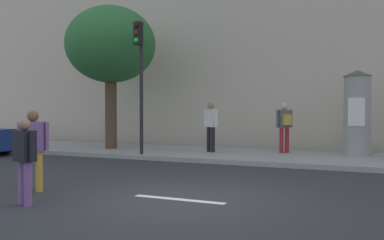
{
  "coord_description": "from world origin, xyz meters",
  "views": [
    {
      "loc": [
        3.42,
        -7.04,
        1.65
      ],
      "look_at": [
        -0.63,
        2.0,
        1.4
      ],
      "focal_mm": 40.28,
      "sensor_mm": 36.0,
      "label": 1
    }
  ],
  "objects_px": {
    "pedestrian_in_light_jacket": "(25,156)",
    "pedestrian_near_pole": "(285,123)",
    "traffic_light": "(140,66)",
    "poster_column": "(357,112)",
    "pedestrian_in_red_top": "(211,122)",
    "street_tree": "(111,45)",
    "pedestrian_with_backpack": "(33,144)"
  },
  "relations": [
    {
      "from": "traffic_light",
      "to": "poster_column",
      "type": "relative_size",
      "value": 1.57
    },
    {
      "from": "street_tree",
      "to": "poster_column",
      "type": "bearing_deg",
      "value": 8.11
    },
    {
      "from": "traffic_light",
      "to": "pedestrian_near_pole",
      "type": "distance_m",
      "value": 5.29
    },
    {
      "from": "pedestrian_with_backpack",
      "to": "pedestrian_in_light_jacket",
      "type": "bearing_deg",
      "value": -51.96
    },
    {
      "from": "poster_column",
      "to": "pedestrian_in_red_top",
      "type": "bearing_deg",
      "value": -168.36
    },
    {
      "from": "traffic_light",
      "to": "pedestrian_in_light_jacket",
      "type": "xyz_separation_m",
      "value": [
        1.77,
        -6.74,
        -2.23
      ]
    },
    {
      "from": "pedestrian_in_light_jacket",
      "to": "pedestrian_near_pole",
      "type": "relative_size",
      "value": 0.87
    },
    {
      "from": "street_tree",
      "to": "pedestrian_near_pole",
      "type": "height_order",
      "value": "street_tree"
    },
    {
      "from": "street_tree",
      "to": "pedestrian_with_backpack",
      "type": "height_order",
      "value": "street_tree"
    },
    {
      "from": "street_tree",
      "to": "pedestrian_in_red_top",
      "type": "height_order",
      "value": "street_tree"
    },
    {
      "from": "pedestrian_in_light_jacket",
      "to": "pedestrian_in_red_top",
      "type": "distance_m",
      "value": 8.48
    },
    {
      "from": "traffic_light",
      "to": "poster_column",
      "type": "xyz_separation_m",
      "value": [
        6.59,
        2.71,
        -1.53
      ]
    },
    {
      "from": "street_tree",
      "to": "pedestrian_in_light_jacket",
      "type": "height_order",
      "value": "street_tree"
    },
    {
      "from": "street_tree",
      "to": "pedestrian_in_light_jacket",
      "type": "distance_m",
      "value": 9.65
    },
    {
      "from": "traffic_light",
      "to": "pedestrian_with_backpack",
      "type": "bearing_deg",
      "value": -80.05
    },
    {
      "from": "pedestrian_near_pole",
      "to": "poster_column",
      "type": "bearing_deg",
      "value": 5.71
    },
    {
      "from": "traffic_light",
      "to": "pedestrian_in_red_top",
      "type": "height_order",
      "value": "traffic_light"
    },
    {
      "from": "poster_column",
      "to": "pedestrian_in_red_top",
      "type": "height_order",
      "value": "poster_column"
    },
    {
      "from": "street_tree",
      "to": "pedestrian_in_red_top",
      "type": "distance_m",
      "value": 4.95
    },
    {
      "from": "traffic_light",
      "to": "pedestrian_in_red_top",
      "type": "xyz_separation_m",
      "value": [
        1.85,
        1.73,
        -1.89
      ]
    },
    {
      "from": "pedestrian_with_backpack",
      "to": "pedestrian_in_red_top",
      "type": "bearing_deg",
      "value": 83.65
    },
    {
      "from": "pedestrian_in_light_jacket",
      "to": "traffic_light",
      "type": "bearing_deg",
      "value": 104.74
    },
    {
      "from": "poster_column",
      "to": "pedestrian_in_red_top",
      "type": "distance_m",
      "value": 4.85
    },
    {
      "from": "traffic_light",
      "to": "poster_column",
      "type": "bearing_deg",
      "value": 22.33
    },
    {
      "from": "traffic_light",
      "to": "pedestrian_with_backpack",
      "type": "xyz_separation_m",
      "value": [
        1.01,
        -5.77,
        -2.13
      ]
    },
    {
      "from": "traffic_light",
      "to": "pedestrian_near_pole",
      "type": "relative_size",
      "value": 2.54
    },
    {
      "from": "street_tree",
      "to": "pedestrian_with_backpack",
      "type": "bearing_deg",
      "value": -66.33
    },
    {
      "from": "traffic_light",
      "to": "pedestrian_in_light_jacket",
      "type": "relative_size",
      "value": 2.93
    },
    {
      "from": "street_tree",
      "to": "pedestrian_in_red_top",
      "type": "xyz_separation_m",
      "value": [
        4.0,
        0.27,
        -2.89
      ]
    },
    {
      "from": "poster_column",
      "to": "pedestrian_with_backpack",
      "type": "xyz_separation_m",
      "value": [
        -5.57,
        -8.47,
        -0.6
      ]
    },
    {
      "from": "pedestrian_near_pole",
      "to": "pedestrian_with_backpack",
      "type": "bearing_deg",
      "value": -111.59
    },
    {
      "from": "traffic_light",
      "to": "pedestrian_with_backpack",
      "type": "height_order",
      "value": "traffic_light"
    }
  ]
}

